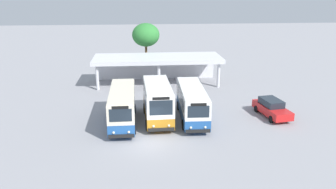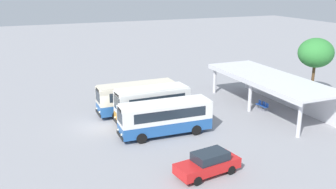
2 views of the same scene
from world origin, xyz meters
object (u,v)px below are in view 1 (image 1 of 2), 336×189
at_px(parked_car_flank, 272,108).
at_px(waiting_chair_middle_seat, 164,81).
at_px(waiting_chair_end_by_column, 155,81).
at_px(city_bus_middle_cream, 192,102).
at_px(city_bus_second_in_row, 158,101).
at_px(city_bus_nearest_orange, 122,105).
at_px(waiting_chair_second_from_end, 159,81).

xyz_separation_m(parked_car_flank, waiting_chair_middle_seat, (-9.16, 11.69, -0.31)).
bearing_deg(waiting_chair_end_by_column, city_bus_middle_cream, -76.64).
xyz_separation_m(city_bus_second_in_row, waiting_chair_end_by_column, (0.32, 11.73, -1.34)).
distance_m(city_bus_nearest_orange, waiting_chair_end_by_column, 12.73).
height_order(city_bus_second_in_row, waiting_chair_end_by_column, city_bus_second_in_row).
bearing_deg(city_bus_middle_cream, waiting_chair_middle_seat, 97.99).
bearing_deg(waiting_chair_end_by_column, waiting_chair_middle_seat, 3.17).
distance_m(parked_car_flank, waiting_chair_second_from_end, 15.22).
bearing_deg(waiting_chair_second_from_end, waiting_chair_middle_seat, -2.05).
height_order(city_bus_nearest_orange, city_bus_middle_cream, city_bus_nearest_orange).
bearing_deg(parked_car_flank, city_bus_middle_cream, -179.45).
relative_size(city_bus_second_in_row, parked_car_flank, 1.45).
bearing_deg(waiting_chair_middle_seat, waiting_chair_end_by_column, -176.83).
relative_size(city_bus_second_in_row, waiting_chair_middle_seat, 8.01).
bearing_deg(waiting_chair_middle_seat, city_bus_nearest_orange, -110.38).
height_order(city_bus_middle_cream, parked_car_flank, city_bus_middle_cream).
height_order(city_bus_nearest_orange, waiting_chair_middle_seat, city_bus_nearest_orange).
bearing_deg(city_bus_nearest_orange, city_bus_second_in_row, 8.66).
relative_size(waiting_chair_end_by_column, waiting_chair_middle_seat, 1.00).
relative_size(parked_car_flank, waiting_chair_second_from_end, 5.53).
xyz_separation_m(city_bus_nearest_orange, waiting_chair_middle_seat, (4.56, 12.26, -1.19)).
distance_m(waiting_chair_end_by_column, waiting_chair_middle_seat, 1.13).
bearing_deg(city_bus_nearest_orange, parked_car_flank, 2.39).
distance_m(parked_car_flank, waiting_chair_end_by_column, 15.53).
distance_m(city_bus_middle_cream, waiting_chair_middle_seat, 11.93).
xyz_separation_m(city_bus_second_in_row, parked_car_flank, (10.61, 0.10, -1.04)).
bearing_deg(city_bus_nearest_orange, city_bus_middle_cream, 4.59).
distance_m(city_bus_nearest_orange, city_bus_middle_cream, 6.23).
relative_size(city_bus_middle_cream, waiting_chair_end_by_column, 9.40).
distance_m(city_bus_nearest_orange, parked_car_flank, 13.75).
bearing_deg(city_bus_nearest_orange, waiting_chair_second_from_end, 71.99).
height_order(waiting_chair_end_by_column, waiting_chair_middle_seat, same).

